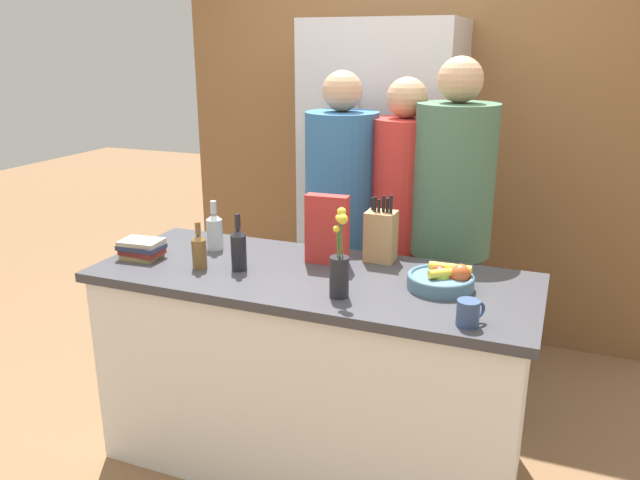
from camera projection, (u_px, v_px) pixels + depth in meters
name	position (u px, v px, depth m)	size (l,w,h in m)	color
ground_plane	(313.00, 457.00, 2.87)	(14.00, 14.00, 0.00)	brown
kitchen_island	(312.00, 370.00, 2.73)	(1.84, 0.73, 0.90)	silver
back_wall_wood	(411.00, 130.00, 3.93)	(3.04, 0.12, 2.60)	brown
refrigerator	(382.00, 191.00, 3.73)	(0.85, 0.63, 1.95)	#B7B7BC
fruit_bowl	(443.00, 279.00, 2.43)	(0.26, 0.26, 0.10)	slate
knife_block	(381.00, 235.00, 2.72)	(0.13, 0.11, 0.30)	tan
flower_vase	(339.00, 268.00, 2.32)	(0.07, 0.07, 0.34)	#232328
cereal_box	(327.00, 230.00, 2.68)	(0.19, 0.07, 0.30)	red
coffee_mug	(469.00, 313.00, 2.10)	(0.09, 0.10, 0.09)	#334770
book_stack	(142.00, 249.00, 2.77)	(0.19, 0.14, 0.08)	#99844C
bottle_oil	(239.00, 248.00, 2.61)	(0.07, 0.07, 0.25)	black
bottle_vinegar	(199.00, 250.00, 2.64)	(0.06, 0.06, 0.20)	brown
bottle_wine	(215.00, 230.00, 2.88)	(0.07, 0.07, 0.23)	#B2BCC1
person_at_sink	(341.00, 220.00, 3.21)	(0.37, 0.37, 1.70)	#383842
person_in_blue	(402.00, 225.00, 3.15)	(0.33, 0.33, 1.67)	#383842
person_in_red_tee	(451.00, 225.00, 2.98)	(0.38, 0.38, 1.77)	#383842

